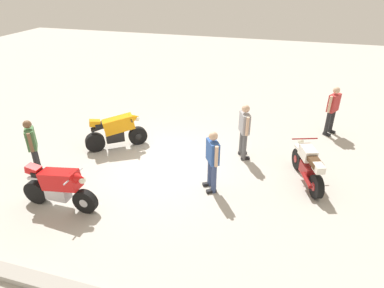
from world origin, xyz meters
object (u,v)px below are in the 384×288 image
at_px(person_in_blue_shirt, 212,158).
at_px(person_in_gray_shirt, 244,128).
at_px(person_in_green_shirt, 32,144).
at_px(motorcycle_orange_sportbike, 116,131).
at_px(motorcycle_red_sportbike, 59,186).
at_px(motorcycle_cream_vintage, 308,166).
at_px(person_in_red_shirt, 333,108).

bearing_deg(person_in_blue_shirt, person_in_gray_shirt, -137.20).
xyz_separation_m(person_in_gray_shirt, person_in_blue_shirt, (0.53, 1.86, -0.03)).
bearing_deg(person_in_gray_shirt, person_in_blue_shirt, -128.97).
height_order(person_in_gray_shirt, person_in_green_shirt, person_in_gray_shirt).
bearing_deg(motorcycle_orange_sportbike, motorcycle_red_sportbike, -123.97).
bearing_deg(motorcycle_cream_vintage, motorcycle_orange_sportbike, 67.55).
bearing_deg(person_in_gray_shirt, person_in_red_shirt, 19.77).
relative_size(motorcycle_orange_sportbike, person_in_red_shirt, 1.00).
bearing_deg(motorcycle_cream_vintage, person_in_red_shirt, -32.65).
xyz_separation_m(motorcycle_cream_vintage, person_in_gray_shirt, (1.84, -0.84, 0.49)).
distance_m(person_in_red_shirt, person_in_blue_shirt, 5.34).
distance_m(motorcycle_red_sportbike, person_in_gray_shirt, 5.24).
bearing_deg(motorcycle_red_sportbike, person_in_blue_shirt, 28.16).
xyz_separation_m(motorcycle_orange_sportbike, person_in_green_shirt, (1.43, 1.99, 0.32)).
distance_m(motorcycle_red_sportbike, person_in_blue_shirt, 3.73).
height_order(person_in_red_shirt, person_in_gray_shirt, person_in_gray_shirt).
height_order(motorcycle_orange_sportbike, person_in_gray_shirt, person_in_gray_shirt).
bearing_deg(person_in_green_shirt, person_in_red_shirt, 173.69).
xyz_separation_m(person_in_red_shirt, person_in_gray_shirt, (2.63, 2.45, 0.01)).
distance_m(motorcycle_orange_sportbike, person_in_blue_shirt, 3.68).
bearing_deg(motorcycle_cream_vintage, person_in_gray_shirt, 46.47).
bearing_deg(person_in_gray_shirt, motorcycle_cream_vintage, -47.59).
height_order(motorcycle_cream_vintage, person_in_blue_shirt, person_in_blue_shirt).
bearing_deg(motorcycle_red_sportbike, person_in_green_shirt, 145.46).
bearing_deg(person_in_blue_shirt, motorcycle_orange_sportbike, -53.11).
relative_size(motorcycle_red_sportbike, person_in_green_shirt, 1.21).
bearing_deg(motorcycle_cream_vintage, person_in_green_shirt, 83.78).
relative_size(motorcycle_orange_sportbike, person_in_gray_shirt, 0.99).
relative_size(motorcycle_orange_sportbike, person_in_blue_shirt, 1.02).
xyz_separation_m(person_in_red_shirt, person_in_blue_shirt, (3.16, 4.30, -0.02)).
bearing_deg(person_in_green_shirt, motorcycle_cream_vintage, 154.90).
height_order(motorcycle_cream_vintage, person_in_green_shirt, person_in_green_shirt).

